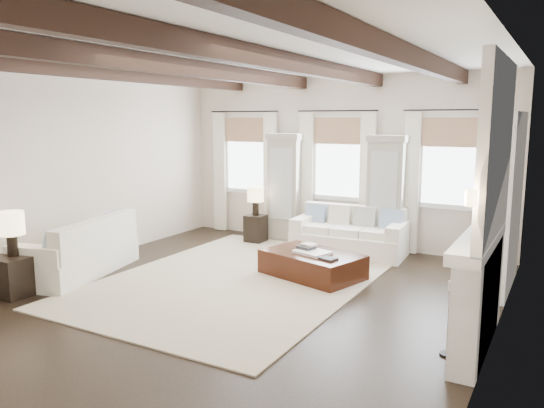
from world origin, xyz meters
The scene contains 16 objects.
ground centered at (0.00, 0.00, 0.00)m, with size 7.50×7.50×0.00m, color black.
room_shell centered at (0.75, 0.90, 1.89)m, with size 6.54×7.54×3.22m.
area_rug centered at (-0.37, 0.80, 0.01)m, with size 3.59×5.03×0.02m, color #C1B297.
sofa_back centered at (0.50, 3.11, 0.34)m, with size 2.03×1.01×0.85m.
sofa_left centered at (-2.69, -0.15, 0.36)m, with size 1.40×2.24×0.89m.
ottoman centered at (0.53, 1.46, 0.19)m, with size 1.47×0.92×0.39m, color black.
tray centered at (0.55, 1.42, 0.41)m, with size 0.50×0.38×0.04m, color white.
book_lower centered at (0.40, 1.50, 0.45)m, with size 0.26×0.20×0.04m, color #262628.
book_upper centered at (0.43, 1.55, 0.48)m, with size 0.22×0.17×0.03m, color beige.
book_loose centered at (0.90, 1.21, 0.40)m, with size 0.24×0.18×0.03m, color #262628.
side_table_front centered at (-2.71, -1.28, 0.27)m, with size 0.55×0.55×0.55m, color black.
lamp_front centered at (-2.71, -1.28, 0.96)m, with size 0.36×0.36×0.62m.
side_table_back centered at (-1.43, 3.03, 0.27)m, with size 0.36×0.36×0.54m, color black.
lamp_back centered at (-1.43, 3.03, 0.92)m, with size 0.32×0.32×0.56m.
candlestick_near centered at (2.90, -0.32, 0.33)m, with size 0.16×0.16×0.79m.
candlestick_far centered at (2.90, 0.23, 0.35)m, with size 0.17×0.17×0.85m.
Camera 1 is at (3.84, -5.68, 2.41)m, focal length 35.00 mm.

